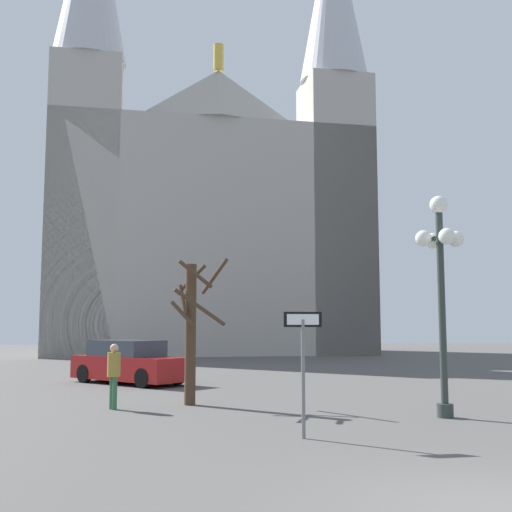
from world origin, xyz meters
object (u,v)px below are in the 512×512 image
Objects in this scene: cathedral at (211,205)px; pedestrian_walking at (114,370)px; bare_tree at (192,325)px; parked_car_near_red at (129,363)px; street_lamp at (441,269)px; one_way_arrow_sign at (303,355)px.

cathedral is 21.57× the size of pedestrian_walking.
bare_tree is 2.26m from pedestrian_walking.
cathedral is 24.37m from parked_car_near_red.
bare_tree reaches higher than parked_car_near_red.
bare_tree is at bearing 17.82° from pedestrian_walking.
street_lamp is (3.60, -30.92, -7.28)m from cathedral.
bare_tree is at bearing 152.47° from street_lamp.
one_way_arrow_sign is 4.56m from street_lamp.
one_way_arrow_sign is at bearing -49.17° from pedestrian_walking.
parked_car_near_red is at bearing 90.99° from pedestrian_walking.
street_lamp is 1.13× the size of parked_car_near_red.
street_lamp is 8.10m from pedestrian_walking.
street_lamp reaches higher than parked_car_near_red.
one_way_arrow_sign is 1.45× the size of pedestrian_walking.
bare_tree is 0.85× the size of parked_car_near_red.
bare_tree is at bearing 110.90° from one_way_arrow_sign.
cathedral is at bearing 82.42° from pedestrian_walking.
cathedral is 14.91× the size of one_way_arrow_sign.
street_lamp reaches higher than pedestrian_walking.
parked_car_near_red is (-7.53, 8.99, -2.59)m from street_lamp.
bare_tree is at bearing -71.83° from parked_car_near_red.
street_lamp reaches higher than bare_tree.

